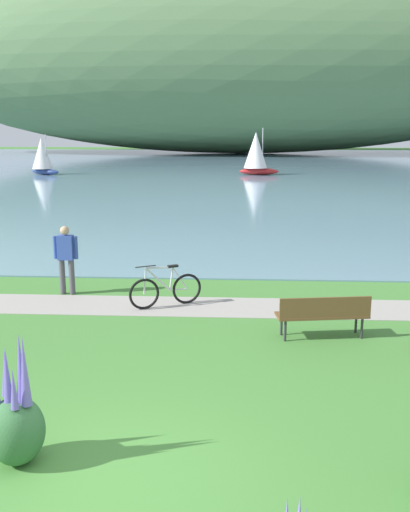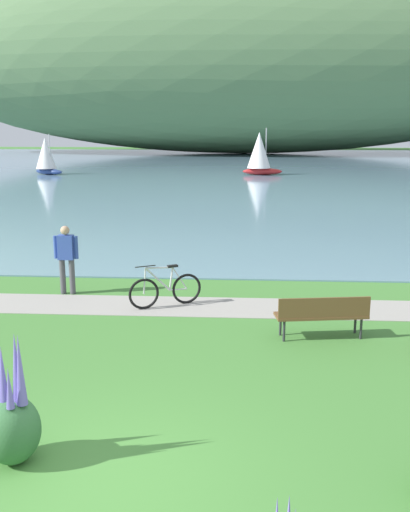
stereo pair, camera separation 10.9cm
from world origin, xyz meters
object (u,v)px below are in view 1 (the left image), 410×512
bicycle_leaning_near_bench (166,290)px  person_at_shoreline (66,256)px  sailboat_nearest_to_shore (42,156)px  sailboat_mid_bay (256,153)px  park_bench_near_camera (323,313)px

bicycle_leaning_near_bench → person_at_shoreline: (-2.55, 0.87, 0.58)m
sailboat_nearest_to_shore → sailboat_mid_bay: size_ratio=0.87×
bicycle_leaning_near_bench → park_bench_near_camera: bearing=-29.5°
sailboat_mid_bay → sailboat_nearest_to_shore: bearing=-177.8°
sailboat_nearest_to_shore → sailboat_mid_bay: (17.45, 0.69, 0.23)m
park_bench_near_camera → sailboat_nearest_to_shore: 40.64m
person_at_shoreline → sailboat_mid_bay: sailboat_mid_bay is taller
person_at_shoreline → bicycle_leaning_near_bench: bearing=-18.8°
bicycle_leaning_near_bench → sailboat_nearest_to_shore: sailboat_nearest_to_shore is taller
bicycle_leaning_near_bench → sailboat_nearest_to_shore: 37.58m
park_bench_near_camera → person_at_shoreline: bearing=154.9°
bicycle_leaning_near_bench → sailboat_nearest_to_shore: bearing=112.4°
person_at_shoreline → sailboat_mid_bay: bearing=80.6°
park_bench_near_camera → sailboat_nearest_to_shore: sailboat_nearest_to_shore is taller
person_at_shoreline → sailboat_nearest_to_shore: sailboat_nearest_to_shore is taller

